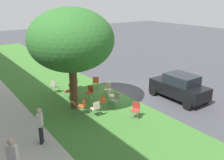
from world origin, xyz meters
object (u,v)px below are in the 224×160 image
at_px(chair_6, 102,101).
at_px(pedestrian_0, 13,158).
at_px(street_tree, 71,40).
at_px(chair_4, 108,88).
at_px(chair_9, 96,81).
at_px(chair_7, 136,109).
at_px(chair_2, 90,91).
at_px(pedestrian_1, 40,124).
at_px(chair_5, 54,85).
at_px(chair_0, 111,94).
at_px(chair_8, 74,82).
at_px(parked_car, 179,87).
at_px(chair_10, 83,105).
at_px(chair_11, 96,108).
at_px(chair_1, 116,98).
at_px(chair_3, 69,90).

bearing_deg(chair_6, pedestrian_0, 118.89).
distance_m(street_tree, chair_4, 4.41).
relative_size(chair_6, chair_9, 1.00).
bearing_deg(chair_6, chair_7, -154.17).
height_order(chair_2, pedestrian_1, pedestrian_1).
height_order(chair_5, chair_9, same).
height_order(chair_0, chair_8, same).
bearing_deg(chair_7, parked_car, -84.42).
bearing_deg(chair_10, parked_car, -105.77).
distance_m(chair_0, chair_11, 2.12).
height_order(chair_7, pedestrian_1, pedestrian_1).
bearing_deg(chair_11, chair_5, 4.68).
bearing_deg(chair_11, chair_1, -76.23).
xyz_separation_m(chair_0, chair_7, (-2.48, 0.16, 0.00)).
relative_size(street_tree, parked_car, 1.55).
xyz_separation_m(chair_3, chair_11, (-3.31, 0.05, 0.00)).
distance_m(chair_3, chair_9, 2.36).
distance_m(chair_1, chair_6, 0.92).
distance_m(chair_11, parked_car, 5.70).
xyz_separation_m(street_tree, chair_2, (0.57, -1.39, -3.46)).
distance_m(chair_5, parked_car, 8.24).
bearing_deg(parked_car, street_tree, 65.65).
xyz_separation_m(chair_8, pedestrian_1, (-5.42, 4.44, 0.41)).
xyz_separation_m(chair_1, chair_4, (1.75, -0.64, 0.00)).
bearing_deg(chair_9, parked_car, -145.77).
bearing_deg(chair_1, parked_car, -109.47).
relative_size(chair_8, pedestrian_0, 0.52).
distance_m(chair_11, pedestrian_0, 5.66).
bearing_deg(pedestrian_1, parked_car, -90.97).
bearing_deg(street_tree, chair_3, -15.77).
height_order(chair_2, chair_10, same).
bearing_deg(chair_0, chair_1, 167.23).
bearing_deg(parked_car, chair_3, 52.25).
xyz_separation_m(street_tree, chair_1, (-1.32, -2.05, -3.46)).
distance_m(chair_3, chair_8, 1.64).
xyz_separation_m(chair_1, chair_8, (4.18, 0.57, 0.00)).
bearing_deg(parked_car, chair_8, 39.00).
bearing_deg(chair_4, chair_5, 46.94).
height_order(chair_5, chair_10, same).
relative_size(street_tree, chair_10, 6.52).
xyz_separation_m(chair_5, chair_9, (-0.89, -2.74, 0.00)).
height_order(chair_4, pedestrian_1, pedestrian_1).
height_order(chair_7, chair_10, same).
relative_size(chair_9, pedestrian_1, 0.52).
height_order(chair_5, pedestrian_1, pedestrian_1).
bearing_deg(chair_8, chair_1, -172.27).
bearing_deg(chair_0, pedestrian_1, 110.59).
bearing_deg(chair_9, chair_4, 177.74).
bearing_deg(chair_9, pedestrian_0, 131.18).
relative_size(chair_1, pedestrian_1, 0.52).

